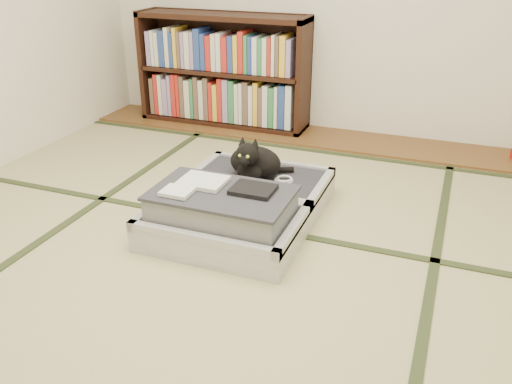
% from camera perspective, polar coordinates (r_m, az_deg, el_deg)
% --- Properties ---
extents(floor, '(4.50, 4.50, 0.00)m').
position_cam_1_polar(floor, '(2.75, -3.63, -7.46)').
color(floor, tan).
rests_on(floor, ground).
extents(wood_strip, '(4.00, 0.50, 0.02)m').
position_cam_1_polar(wood_strip, '(4.46, 7.09, 5.69)').
color(wood_strip, brown).
rests_on(wood_strip, ground).
extents(tatami_borders, '(4.00, 4.50, 0.01)m').
position_cam_1_polar(tatami_borders, '(3.14, 0.10, -2.89)').
color(tatami_borders, '#2D381E').
rests_on(tatami_borders, ground).
extents(bookcase, '(1.46, 0.33, 0.94)m').
position_cam_1_polar(bookcase, '(4.69, -3.49, 12.41)').
color(bookcase, black).
rests_on(bookcase, wood_strip).
extents(suitcase, '(0.82, 1.10, 0.32)m').
position_cam_1_polar(suitcase, '(3.05, -1.84, -1.44)').
color(suitcase, silver).
rests_on(suitcase, floor).
extents(cat, '(0.37, 0.37, 0.29)m').
position_cam_1_polar(cat, '(3.24, -0.22, 3.17)').
color(cat, black).
rests_on(cat, suitcase).
extents(cable_coil, '(0.11, 0.11, 0.03)m').
position_cam_1_polar(cable_coil, '(3.25, 2.95, 1.30)').
color(cable_coil, white).
rests_on(cable_coil, suitcase).
extents(hanger, '(0.43, 0.28, 0.01)m').
position_cam_1_polar(hanger, '(3.27, -0.01, -1.58)').
color(hanger, black).
rests_on(hanger, floor).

